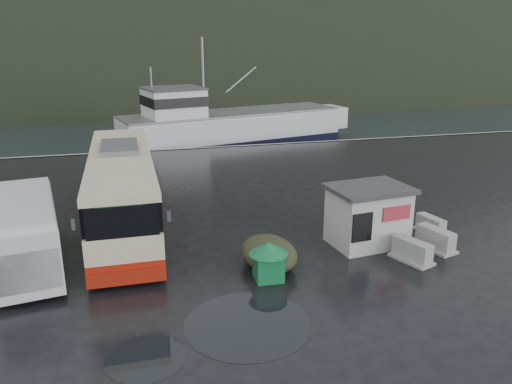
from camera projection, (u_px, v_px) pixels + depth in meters
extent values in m
plane|color=black|center=(237.00, 251.00, 20.58)|extent=(160.00, 160.00, 0.00)
cube|color=black|center=(142.00, 72.00, 122.30)|extent=(300.00, 180.00, 0.02)
cube|color=#999993|center=(183.00, 149.00, 39.07)|extent=(160.00, 0.60, 1.50)
ellipsoid|color=black|center=(153.00, 53.00, 254.11)|extent=(780.00, 540.00, 570.00)
cylinder|color=black|center=(248.00, 324.00, 15.34)|extent=(3.96, 3.96, 0.01)
cylinder|color=black|center=(146.00, 358.00, 13.70)|extent=(2.24, 2.24, 0.01)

